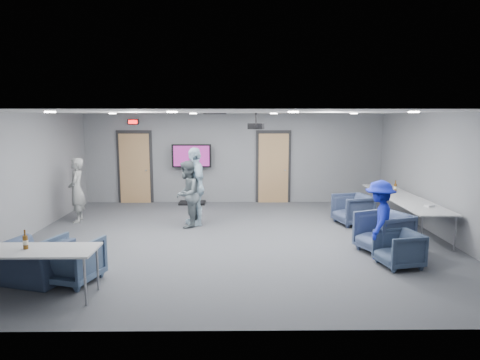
{
  "coord_description": "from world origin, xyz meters",
  "views": [
    {
      "loc": [
        0.04,
        -8.93,
        2.62
      ],
      "look_at": [
        0.15,
        0.54,
        1.2
      ],
      "focal_mm": 32.0,
      "sensor_mm": 36.0,
      "label": 1
    }
  ],
  "objects_px": {
    "person_a": "(77,190)",
    "person_c": "(195,186)",
    "chair_front_a": "(72,260)",
    "table_right_a": "(388,192)",
    "chair_right_a": "(352,209)",
    "person_d": "(379,220)",
    "chair_right_c": "(399,249)",
    "person_b": "(187,194)",
    "chair_front_b": "(33,263)",
    "chair_right_b": "(383,233)",
    "bottle_right": "(395,187)",
    "table_right_b": "(420,207)",
    "projector": "(256,126)",
    "bottle_front": "(25,242)",
    "tv_stand": "(192,170)",
    "table_front_left": "(37,253)"
  },
  "relations": [
    {
      "from": "person_a",
      "to": "person_c",
      "type": "relative_size",
      "value": 0.85
    },
    {
      "from": "chair_front_a",
      "to": "table_right_a",
      "type": "distance_m",
      "value": 7.84
    },
    {
      "from": "person_a",
      "to": "chair_right_a",
      "type": "xyz_separation_m",
      "value": [
        6.79,
        -0.31,
        -0.44
      ]
    },
    {
      "from": "person_d",
      "to": "chair_right_c",
      "type": "xyz_separation_m",
      "value": [
        0.2,
        -0.47,
        -0.42
      ]
    },
    {
      "from": "person_b",
      "to": "chair_front_b",
      "type": "height_order",
      "value": "person_b"
    },
    {
      "from": "chair_front_b",
      "to": "chair_right_b",
      "type": "bearing_deg",
      "value": -150.39
    },
    {
      "from": "table_right_a",
      "to": "bottle_right",
      "type": "relative_size",
      "value": 6.57
    },
    {
      "from": "chair_right_b",
      "to": "table_right_b",
      "type": "height_order",
      "value": "chair_right_b"
    },
    {
      "from": "person_b",
      "to": "chair_front_b",
      "type": "relative_size",
      "value": 1.6
    },
    {
      "from": "person_c",
      "to": "chair_right_a",
      "type": "bearing_deg",
      "value": 68.83
    },
    {
      "from": "person_b",
      "to": "projector",
      "type": "relative_size",
      "value": 4.12
    },
    {
      "from": "bottle_front",
      "to": "tv_stand",
      "type": "bearing_deg",
      "value": 75.71
    },
    {
      "from": "person_c",
      "to": "projector",
      "type": "distance_m",
      "value": 2.16
    },
    {
      "from": "person_c",
      "to": "projector",
      "type": "bearing_deg",
      "value": 43.39
    },
    {
      "from": "table_right_b",
      "to": "person_a",
      "type": "bearing_deg",
      "value": 78.96
    },
    {
      "from": "chair_front_a",
      "to": "bottle_right",
      "type": "bearing_deg",
      "value": -131.61
    },
    {
      "from": "chair_front_a",
      "to": "person_b",
      "type": "bearing_deg",
      "value": -95.94
    },
    {
      "from": "person_c",
      "to": "tv_stand",
      "type": "xyz_separation_m",
      "value": [
        -0.33,
        2.5,
        0.08
      ]
    },
    {
      "from": "projector",
      "to": "chair_front_a",
      "type": "bearing_deg",
      "value": -121.87
    },
    {
      "from": "chair_front_a",
      "to": "table_front_left",
      "type": "bearing_deg",
      "value": 82.93
    },
    {
      "from": "chair_right_c",
      "to": "table_front_left",
      "type": "distance_m",
      "value": 5.86
    },
    {
      "from": "bottle_front",
      "to": "table_right_a",
      "type": "bearing_deg",
      "value": 34.98
    },
    {
      "from": "table_right_b",
      "to": "table_front_left",
      "type": "bearing_deg",
      "value": 113.79
    },
    {
      "from": "person_c",
      "to": "table_right_b",
      "type": "relative_size",
      "value": 0.96
    },
    {
      "from": "bottle_front",
      "to": "person_a",
      "type": "bearing_deg",
      "value": 101.51
    },
    {
      "from": "person_d",
      "to": "table_right_a",
      "type": "distance_m",
      "value": 3.44
    },
    {
      "from": "person_d",
      "to": "chair_front_b",
      "type": "distance_m",
      "value": 5.99
    },
    {
      "from": "person_d",
      "to": "tv_stand",
      "type": "relative_size",
      "value": 0.81
    },
    {
      "from": "person_d",
      "to": "chair_right_a",
      "type": "relative_size",
      "value": 1.81
    },
    {
      "from": "tv_stand",
      "to": "projector",
      "type": "distance_m",
      "value": 3.9
    },
    {
      "from": "bottle_front",
      "to": "bottle_right",
      "type": "relative_size",
      "value": 0.99
    },
    {
      "from": "person_b",
      "to": "person_d",
      "type": "bearing_deg",
      "value": 68.75
    },
    {
      "from": "person_d",
      "to": "projector",
      "type": "bearing_deg",
      "value": -105.46
    },
    {
      "from": "table_right_b",
      "to": "person_d",
      "type": "bearing_deg",
      "value": 134.55
    },
    {
      "from": "person_a",
      "to": "person_d",
      "type": "bearing_deg",
      "value": 56.39
    },
    {
      "from": "person_c",
      "to": "chair_right_c",
      "type": "height_order",
      "value": "person_c"
    },
    {
      "from": "person_d",
      "to": "chair_right_c",
      "type": "bearing_deg",
      "value": 47.36
    },
    {
      "from": "table_right_a",
      "to": "projector",
      "type": "relative_size",
      "value": 4.86
    },
    {
      "from": "chair_front_a",
      "to": "tv_stand",
      "type": "bearing_deg",
      "value": -84.96
    },
    {
      "from": "chair_right_b",
      "to": "bottle_right",
      "type": "height_order",
      "value": "bottle_right"
    },
    {
      "from": "table_front_left",
      "to": "person_a",
      "type": "bearing_deg",
      "value": 103.21
    },
    {
      "from": "table_right_a",
      "to": "table_front_left",
      "type": "bearing_deg",
      "value": 125.75
    },
    {
      "from": "person_c",
      "to": "chair_right_a",
      "type": "relative_size",
      "value": 2.33
    },
    {
      "from": "person_a",
      "to": "chair_front_b",
      "type": "bearing_deg",
      "value": -0.06
    },
    {
      "from": "person_b",
      "to": "bottle_front",
      "type": "xyz_separation_m",
      "value": [
        -1.87,
        -4.01,
        0.04
      ]
    },
    {
      "from": "person_a",
      "to": "table_right_b",
      "type": "xyz_separation_m",
      "value": [
        7.89,
        -1.54,
        -0.11
      ]
    },
    {
      "from": "bottle_front",
      "to": "bottle_right",
      "type": "xyz_separation_m",
      "value": [
        7.06,
        4.65,
        0.0
      ]
    },
    {
      "from": "chair_front_b",
      "to": "table_right_b",
      "type": "height_order",
      "value": "table_right_b"
    },
    {
      "from": "table_right_b",
      "to": "bottle_front",
      "type": "xyz_separation_m",
      "value": [
        -6.97,
        -2.98,
        0.14
      ]
    },
    {
      "from": "person_a",
      "to": "table_right_a",
      "type": "xyz_separation_m",
      "value": [
        7.89,
        0.36,
        -0.12
      ]
    }
  ]
}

